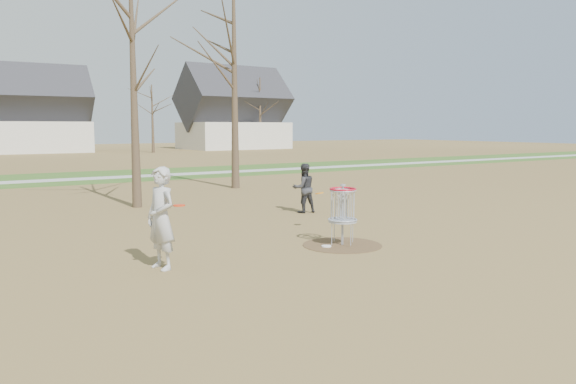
{
  "coord_description": "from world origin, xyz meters",
  "views": [
    {
      "loc": [
        -7.78,
        -9.85,
        2.67
      ],
      "look_at": [
        -0.5,
        1.5,
        1.1
      ],
      "focal_mm": 35.0,
      "sensor_mm": 36.0,
      "label": 1
    }
  ],
  "objects_px": {
    "disc_grounded": "(326,246)",
    "player_standing": "(161,218)",
    "disc_golf_basket": "(343,205)",
    "player_throwing": "(304,188)"
  },
  "relations": [
    {
      "from": "disc_grounded",
      "to": "player_throwing",
      "type": "bearing_deg",
      "value": 61.45
    },
    {
      "from": "player_standing",
      "to": "disc_golf_basket",
      "type": "relative_size",
      "value": 1.43
    },
    {
      "from": "player_throwing",
      "to": "player_standing",
      "type": "bearing_deg",
      "value": 44.32
    },
    {
      "from": "player_standing",
      "to": "player_throwing",
      "type": "relative_size",
      "value": 1.26
    },
    {
      "from": "disc_grounded",
      "to": "disc_golf_basket",
      "type": "distance_m",
      "value": 0.99
    },
    {
      "from": "player_standing",
      "to": "disc_grounded",
      "type": "height_order",
      "value": "player_standing"
    },
    {
      "from": "disc_grounded",
      "to": "player_standing",
      "type": "bearing_deg",
      "value": 178.14
    },
    {
      "from": "player_throwing",
      "to": "disc_grounded",
      "type": "bearing_deg",
      "value": 70.73
    },
    {
      "from": "player_throwing",
      "to": "disc_golf_basket",
      "type": "xyz_separation_m",
      "value": [
        -2.01,
        -4.51,
        0.14
      ]
    },
    {
      "from": "player_standing",
      "to": "disc_golf_basket",
      "type": "xyz_separation_m",
      "value": [
        4.18,
        -0.16,
        -0.05
      ]
    }
  ]
}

